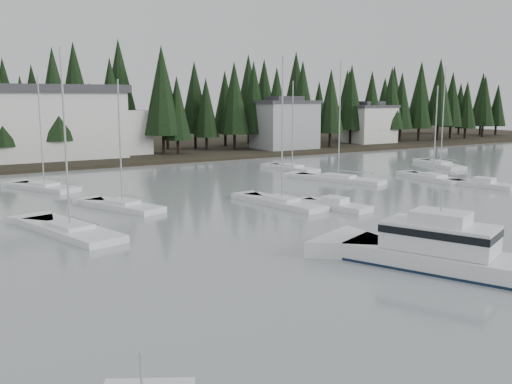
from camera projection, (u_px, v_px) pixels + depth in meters
far_shore_land at (54, 152)px, 99.86m from camera, size 240.00×54.00×1.00m
conifer_treeline at (69, 158)px, 90.59m from camera, size 200.00×22.00×20.00m
house_east_a at (285, 124)px, 101.48m from camera, size 10.60×8.48×9.25m
house_east_b at (370, 123)px, 114.52m from camera, size 9.54×7.42×8.25m
harbor_inn at (52, 123)px, 85.03m from camera, size 29.50×11.50×10.90m
cabin_cruiser_center at (445, 256)px, 32.16m from camera, size 8.00×12.28×5.07m
sailboat_0 at (292, 170)px, 75.68m from camera, size 3.36×8.63×12.22m
sailboat_2 at (440, 166)px, 79.83m from camera, size 5.59×9.95×14.25m
sailboat_3 at (338, 180)px, 65.90m from camera, size 6.67×11.14×14.17m
sailboat_4 at (44, 189)px, 59.85m from camera, size 6.08×8.93×12.34m
sailboat_5 at (433, 180)px, 66.66m from camera, size 3.67×9.05×11.44m
sailboat_8 at (70, 233)px, 40.63m from camera, size 5.54×10.90×13.51m
sailboat_9 at (282, 204)px, 51.20m from camera, size 3.79×9.70×13.69m
sailboat_10 at (123, 208)px, 49.55m from camera, size 5.51×8.68×11.64m
runabout_1 at (335, 207)px, 49.74m from camera, size 3.75×6.89×1.42m
runabout_2 at (484, 186)px, 61.61m from camera, size 3.64×6.90×1.42m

